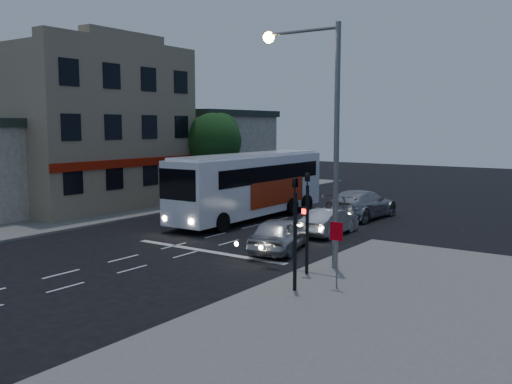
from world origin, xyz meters
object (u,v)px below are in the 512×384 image
Objects in this scene: car_sedan_b at (361,204)px; traffic_signal_main at (307,211)px; car_suv at (279,234)px; traffic_signal_side at (295,220)px; streetlight at (321,117)px; street_tree at (214,138)px; car_sedan_a at (329,222)px; regulatory_sign at (337,244)px; tour_bus at (250,184)px.

traffic_signal_main is at bearing 108.81° from car_sedan_b.
car_suv is 6.48m from traffic_signal_side.
streetlight is 1.45× the size of street_tree.
regulatory_sign is at bearing 117.71° from car_sedan_a.
car_sedan_a is 8.50m from streetlight.
traffic_signal_side reaches higher than car_sedan_b.
traffic_signal_side is at bearing -70.51° from traffic_signal_main.
regulatory_sign is 0.24× the size of streetlight.
car_sedan_a is at bearing 118.83° from regulatory_sign.
street_tree is (-12.73, 11.22, 3.74)m from car_suv.
regulatory_sign is (1.70, -1.01, -0.82)m from traffic_signal_main.
car_sedan_b reaches higher than car_suv.
street_tree is at bearing 135.50° from traffic_signal_side.
traffic_signal_main is at bearing 119.95° from car_suv.
traffic_signal_side is (3.78, -5.00, 1.67)m from car_suv.
car_sedan_a is (6.11, -1.75, -1.39)m from tour_bus.
tour_bus is 2.15× the size of car_sedan_b.
streetlight is (2.81, -6.21, 5.07)m from car_sedan_a.
regulatory_sign reaches higher than car_sedan_a.
car_suv is at bearing 139.80° from regulatory_sign.
streetlight is (8.91, -7.96, 3.68)m from tour_bus.
traffic_signal_main is (9.17, -9.38, 0.37)m from tour_bus.
street_tree is at bearing 140.49° from streetlight.
traffic_signal_side is at bearing -74.30° from streetlight.
regulatory_sign is at bearing -51.25° from streetlight.
traffic_signal_main reaches higher than regulatory_sign.
car_sedan_a is 0.65× the size of street_tree.
tour_bus is at bearing -17.09° from car_sedan_a.
car_suv is (6.09, -6.36, -1.30)m from tour_bus.
streetlight is at bearing 113.18° from car_sedan_a.
car_suv is 10.20m from car_sedan_b.
tour_bus reaches higher than car_sedan_a.
tour_bus is at bearing 134.34° from traffic_signal_main.
car_sedan_b is 13.25m from streetlight.
car_sedan_b is at bearing 106.35° from traffic_signal_main.
traffic_signal_main is 3.61m from streetlight.
street_tree is (-16.51, 16.22, 2.08)m from traffic_signal_side.
traffic_signal_side reaches higher than car_sedan_a.
traffic_signal_side is at bearing -136.08° from regulatory_sign.
streetlight is (2.82, -1.60, 4.98)m from car_suv.
car_sedan_b is 15.28m from regulatory_sign.
tour_bus is 15.05m from regulatory_sign.
traffic_signal_main is at bearing 149.16° from regulatory_sign.
tour_bus reaches higher than car_sedan_b.
car_suv is 1.08× the size of traffic_signal_side.
regulatory_sign reaches higher than car_sedan_b.
streetlight is at bearing 134.87° from car_suv.
car_suv reaches higher than car_sedan_a.
car_sedan_b is (5.30, 3.81, -1.22)m from tour_bus.
streetlight is at bearing -42.77° from tour_bus.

